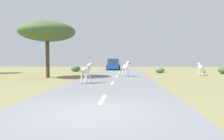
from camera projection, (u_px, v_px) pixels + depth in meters
ground_plane at (90, 113)px, 6.36m from camera, size 90.00×90.00×0.00m
road at (95, 112)px, 6.34m from camera, size 6.00×64.00×0.05m
lane_markings at (90, 121)px, 5.35m from camera, size 0.16×56.00×0.01m
zebra_0 at (126, 67)px, 19.85m from camera, size 0.79×1.49×1.47m
zebra_1 at (200, 68)px, 21.75m from camera, size 0.39×1.44×1.36m
zebra_2 at (86, 71)px, 14.00m from camera, size 0.71×1.40×1.37m
car_0 at (114, 65)px, 33.60m from camera, size 2.03×4.35×1.74m
tree_1 at (47, 32)px, 18.91m from camera, size 4.94×4.94×4.96m
bush_1 at (76, 69)px, 29.57m from camera, size 1.31×1.18×0.78m
bush_3 at (160, 70)px, 26.33m from camera, size 1.14×1.02×0.68m
rock_1 at (203, 71)px, 26.71m from camera, size 0.58×0.59×0.37m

